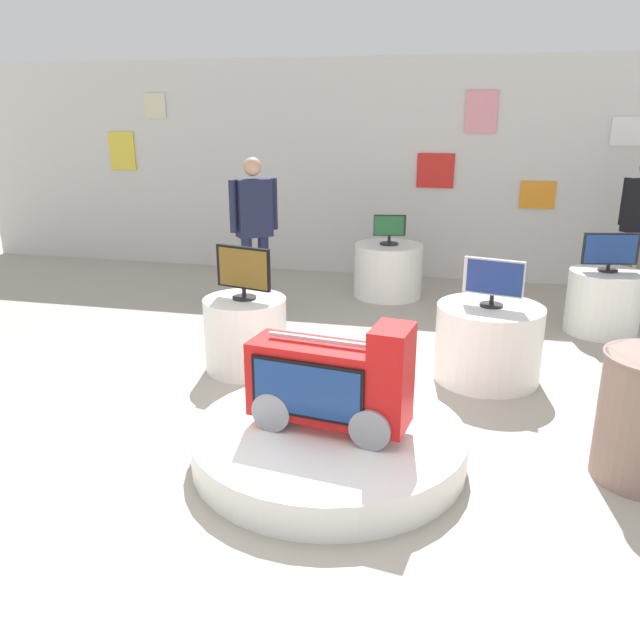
{
  "coord_description": "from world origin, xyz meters",
  "views": [
    {
      "loc": [
        1.05,
        -3.27,
        2.14
      ],
      "look_at": [
        -0.01,
        1.27,
        0.63
      ],
      "focal_mm": 36.11,
      "sensor_mm": 36.0,
      "label": 1
    }
  ],
  "objects_px": {
    "tv_on_left_rear": "(610,251)",
    "tv_on_right_rear": "(493,280)",
    "display_pedestal_left_rear": "(603,302)",
    "main_display_pedestal": "(329,443)",
    "display_pedestal_center_rear": "(388,270)",
    "display_pedestal_right_rear": "(488,343)",
    "novelty_firetruck_tv": "(331,386)",
    "shopper_browsing_near_truck": "(254,222)",
    "display_pedestal_far_right": "(246,334)",
    "tv_on_center_rear": "(389,229)",
    "tv_on_far_right": "(243,271)"
  },
  "relations": [
    {
      "from": "main_display_pedestal",
      "to": "display_pedestal_center_rear",
      "type": "distance_m",
      "value": 3.94
    },
    {
      "from": "display_pedestal_left_rear",
      "to": "display_pedestal_far_right",
      "type": "xyz_separation_m",
      "value": [
        -3.17,
        -1.75,
        0.0
      ]
    },
    {
      "from": "main_display_pedestal",
      "to": "tv_on_right_rear",
      "type": "height_order",
      "value": "tv_on_right_rear"
    },
    {
      "from": "tv_on_far_right",
      "to": "shopper_browsing_near_truck",
      "type": "relative_size",
      "value": 0.3
    },
    {
      "from": "shopper_browsing_near_truck",
      "to": "main_display_pedestal",
      "type": "bearing_deg",
      "value": -63.87
    },
    {
      "from": "display_pedestal_right_rear",
      "to": "shopper_browsing_near_truck",
      "type": "relative_size",
      "value": 0.52
    },
    {
      "from": "novelty_firetruck_tv",
      "to": "display_pedestal_left_rear",
      "type": "relative_size",
      "value": 1.47
    },
    {
      "from": "main_display_pedestal",
      "to": "tv_on_left_rear",
      "type": "bearing_deg",
      "value": 55.13
    },
    {
      "from": "display_pedestal_center_rear",
      "to": "shopper_browsing_near_truck",
      "type": "relative_size",
      "value": 0.49
    },
    {
      "from": "main_display_pedestal",
      "to": "tv_on_center_rear",
      "type": "height_order",
      "value": "tv_on_center_rear"
    },
    {
      "from": "tv_on_center_rear",
      "to": "novelty_firetruck_tv",
      "type": "bearing_deg",
      "value": -87.75
    },
    {
      "from": "display_pedestal_left_rear",
      "to": "tv_on_left_rear",
      "type": "distance_m",
      "value": 0.52
    },
    {
      "from": "tv_on_right_rear",
      "to": "main_display_pedestal",
      "type": "bearing_deg",
      "value": -122.36
    },
    {
      "from": "novelty_firetruck_tv",
      "to": "display_pedestal_center_rear",
      "type": "bearing_deg",
      "value": 92.23
    },
    {
      "from": "display_pedestal_right_rear",
      "to": "novelty_firetruck_tv",
      "type": "bearing_deg",
      "value": -121.69
    },
    {
      "from": "tv_on_center_rear",
      "to": "tv_on_right_rear",
      "type": "relative_size",
      "value": 0.79
    },
    {
      "from": "tv_on_right_rear",
      "to": "display_pedestal_center_rear",
      "type": "bearing_deg",
      "value": 115.8
    },
    {
      "from": "main_display_pedestal",
      "to": "display_pedestal_left_rear",
      "type": "xyz_separation_m",
      "value": [
        2.15,
        3.08,
        0.21
      ]
    },
    {
      "from": "main_display_pedestal",
      "to": "display_pedestal_center_rear",
      "type": "xyz_separation_m",
      "value": [
        -0.14,
        3.94,
        0.21
      ]
    },
    {
      "from": "tv_on_left_rear",
      "to": "novelty_firetruck_tv",
      "type": "bearing_deg",
      "value": -124.58
    },
    {
      "from": "display_pedestal_center_rear",
      "to": "shopper_browsing_near_truck",
      "type": "height_order",
      "value": "shopper_browsing_near_truck"
    },
    {
      "from": "main_display_pedestal",
      "to": "display_pedestal_far_right",
      "type": "distance_m",
      "value": 1.7
    },
    {
      "from": "display_pedestal_far_right",
      "to": "display_pedestal_center_rear",
      "type": "bearing_deg",
      "value": 71.1
    },
    {
      "from": "main_display_pedestal",
      "to": "display_pedestal_right_rear",
      "type": "relative_size",
      "value": 2.02
    },
    {
      "from": "display_pedestal_right_rear",
      "to": "shopper_browsing_near_truck",
      "type": "height_order",
      "value": "shopper_browsing_near_truck"
    },
    {
      "from": "display_pedestal_far_right",
      "to": "main_display_pedestal",
      "type": "bearing_deg",
      "value": -52.39
    },
    {
      "from": "tv_on_center_rear",
      "to": "display_pedestal_far_right",
      "type": "relative_size",
      "value": 0.54
    },
    {
      "from": "novelty_firetruck_tv",
      "to": "tv_on_left_rear",
      "type": "xyz_separation_m",
      "value": [
        2.13,
        3.09,
        0.33
      ]
    },
    {
      "from": "display_pedestal_left_rear",
      "to": "tv_on_far_right",
      "type": "height_order",
      "value": "tv_on_far_right"
    },
    {
      "from": "novelty_firetruck_tv",
      "to": "tv_on_right_rear",
      "type": "height_order",
      "value": "tv_on_right_rear"
    },
    {
      "from": "tv_on_right_rear",
      "to": "display_pedestal_far_right",
      "type": "relative_size",
      "value": 0.68
    },
    {
      "from": "tv_on_far_right",
      "to": "shopper_browsing_near_truck",
      "type": "xyz_separation_m",
      "value": [
        -0.52,
        1.82,
        0.1
      ]
    },
    {
      "from": "display_pedestal_center_rear",
      "to": "tv_on_right_rear",
      "type": "relative_size",
      "value": 1.71
    },
    {
      "from": "display_pedestal_center_rear",
      "to": "shopper_browsing_near_truck",
      "type": "distance_m",
      "value": 1.74
    },
    {
      "from": "tv_on_right_rear",
      "to": "display_pedestal_far_right",
      "type": "xyz_separation_m",
      "value": [
        -2.03,
        -0.25,
        -0.54
      ]
    },
    {
      "from": "main_display_pedestal",
      "to": "shopper_browsing_near_truck",
      "type": "xyz_separation_m",
      "value": [
        -1.55,
        3.15,
        0.87
      ]
    },
    {
      "from": "tv_on_right_rear",
      "to": "display_pedestal_left_rear",
      "type": "bearing_deg",
      "value": 52.7
    },
    {
      "from": "display_pedestal_left_rear",
      "to": "display_pedestal_right_rear",
      "type": "relative_size",
      "value": 0.82
    },
    {
      "from": "display_pedestal_left_rear",
      "to": "display_pedestal_right_rear",
      "type": "height_order",
      "value": "same"
    },
    {
      "from": "display_pedestal_left_rear",
      "to": "tv_on_center_rear",
      "type": "distance_m",
      "value": 2.49
    },
    {
      "from": "tv_on_center_rear",
      "to": "display_pedestal_center_rear",
      "type": "bearing_deg",
      "value": 79.09
    },
    {
      "from": "main_display_pedestal",
      "to": "tv_on_center_rear",
      "type": "bearing_deg",
      "value": 92.0
    },
    {
      "from": "novelty_firetruck_tv",
      "to": "display_pedestal_far_right",
      "type": "xyz_separation_m",
      "value": [
        -1.04,
        1.34,
        -0.2
      ]
    },
    {
      "from": "display_pedestal_center_rear",
      "to": "display_pedestal_far_right",
      "type": "relative_size",
      "value": 1.15
    },
    {
      "from": "tv_on_right_rear",
      "to": "tv_on_center_rear",
      "type": "bearing_deg",
      "value": 115.85
    },
    {
      "from": "display_pedestal_left_rear",
      "to": "display_pedestal_right_rear",
      "type": "bearing_deg",
      "value": -127.4
    },
    {
      "from": "tv_on_left_rear",
      "to": "tv_on_right_rear",
      "type": "bearing_deg",
      "value": -127.36
    },
    {
      "from": "main_display_pedestal",
      "to": "tv_on_right_rear",
      "type": "bearing_deg",
      "value": 57.64
    },
    {
      "from": "display_pedestal_left_rear",
      "to": "tv_on_left_rear",
      "type": "bearing_deg",
      "value": -100.77
    },
    {
      "from": "main_display_pedestal",
      "to": "display_pedestal_right_rear",
      "type": "distance_m",
      "value": 1.89
    }
  ]
}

